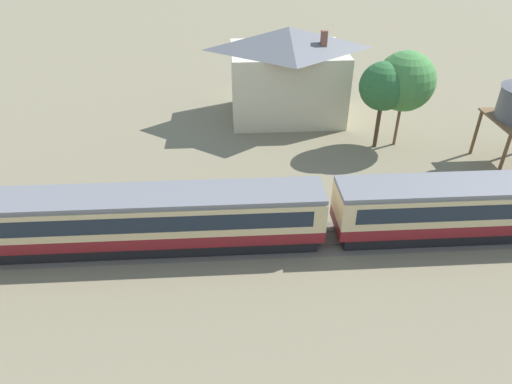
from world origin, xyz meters
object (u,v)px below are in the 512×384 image
object	(u,v)px
station_house_grey_roof	(287,72)
yard_tree_2	(384,86)
passenger_train	(333,211)
yard_tree_1	(405,81)

from	to	relation	value
station_house_grey_roof	yard_tree_2	distance (m)	10.46
passenger_train	yard_tree_1	distance (m)	16.18
passenger_train	station_house_grey_roof	size ratio (longest dim) A/B	7.31
station_house_grey_roof	yard_tree_2	world-z (taller)	station_house_grey_roof
station_house_grey_roof	yard_tree_1	size ratio (longest dim) A/B	1.39
passenger_train	station_house_grey_roof	bearing A→B (deg)	91.54
passenger_train	yard_tree_2	xyz separation A→B (m)	(6.64, 12.91, 3.42)
yard_tree_1	yard_tree_2	bearing A→B (deg)	-170.21
passenger_train	yard_tree_2	world-z (taller)	yard_tree_2
station_house_grey_roof	yard_tree_2	size ratio (longest dim) A/B	1.53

